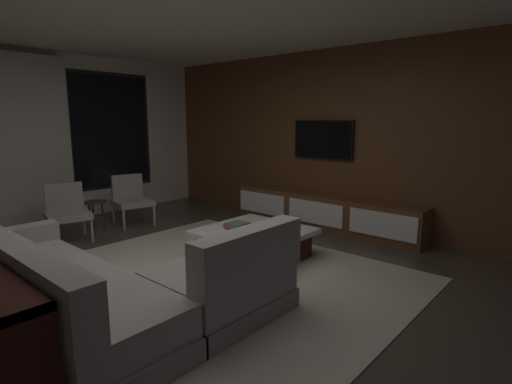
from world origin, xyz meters
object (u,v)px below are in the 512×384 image
object	(u,v)px
sectional_couch	(104,290)
mounted_tv	(323,139)
book_stack_on_coffee_table	(237,225)
coffee_table	(254,243)
accent_chair_by_curtain	(67,209)
side_stool	(95,207)
accent_chair_near_window	(131,197)
media_console	(325,213)

from	to	relation	value
sectional_couch	mounted_tv	distance (m)	4.01
sectional_couch	book_stack_on_coffee_table	world-z (taller)	sectional_couch
coffee_table	accent_chair_by_curtain	size ratio (longest dim) A/B	1.49
sectional_couch	mounted_tv	bearing A→B (deg)	5.50
mounted_tv	sectional_couch	bearing A→B (deg)	-174.50
accent_chair_by_curtain	side_stool	xyz separation A→B (m)	(0.46, 0.10, -0.06)
mounted_tv	accent_chair_by_curtain	bearing A→B (deg)	143.72
book_stack_on_coffee_table	accent_chair_near_window	distance (m)	2.37
side_stool	media_console	xyz separation A→B (m)	(2.37, -2.51, -0.12)
accent_chair_near_window	media_console	bearing A→B (deg)	-54.68
coffee_table	side_stool	world-z (taller)	side_stool
accent_chair_near_window	accent_chair_by_curtain	bearing A→B (deg)	-174.73
accent_chair_near_window	accent_chair_by_curtain	world-z (taller)	same
media_console	mounted_tv	xyz separation A→B (m)	(0.18, 0.20, 1.10)
mounted_tv	coffee_table	bearing A→B (deg)	-172.33
mounted_tv	side_stool	bearing A→B (deg)	137.83
sectional_couch	mounted_tv	size ratio (longest dim) A/B	2.44
media_console	accent_chair_by_curtain	bearing A→B (deg)	139.61
sectional_couch	book_stack_on_coffee_table	size ratio (longest dim) A/B	8.95
accent_chair_near_window	side_stool	xyz separation A→B (m)	(-0.59, 0.00, -0.06)
media_console	mounted_tv	bearing A→B (deg)	47.59
sectional_couch	media_console	distance (m)	3.68
accent_chair_by_curtain	mounted_tv	xyz separation A→B (m)	(3.01, -2.21, 0.92)
coffee_table	side_stool	distance (m)	2.66
sectional_couch	accent_chair_by_curtain	bearing A→B (deg)	71.97
sectional_couch	media_console	world-z (taller)	sectional_couch
book_stack_on_coffee_table	mounted_tv	world-z (taller)	mounted_tv
book_stack_on_coffee_table	side_stool	size ratio (longest dim) A/B	0.61
accent_chair_by_curtain	side_stool	size ratio (longest dim) A/B	1.70
sectional_couch	accent_chair_by_curtain	distance (m)	2.72
book_stack_on_coffee_table	accent_chair_near_window	bearing A→B (deg)	89.43
coffee_table	accent_chair_by_curtain	xyz separation A→B (m)	(-1.12, 2.47, 0.25)
sectional_couch	book_stack_on_coffee_table	bearing A→B (deg)	9.44
coffee_table	media_console	xyz separation A→B (m)	(1.71, 0.06, 0.06)
media_console	coffee_table	bearing A→B (deg)	-178.11
sectional_couch	accent_chair_near_window	bearing A→B (deg)	54.72
accent_chair_near_window	accent_chair_by_curtain	size ratio (longest dim) A/B	1.00
accent_chair_near_window	side_stool	size ratio (longest dim) A/B	1.70
accent_chair_near_window	mounted_tv	bearing A→B (deg)	-49.71
book_stack_on_coffee_table	accent_chair_by_curtain	distance (m)	2.50
book_stack_on_coffee_table	mounted_tv	bearing A→B (deg)	1.73
accent_chair_by_curtain	media_console	world-z (taller)	accent_chair_by_curtain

